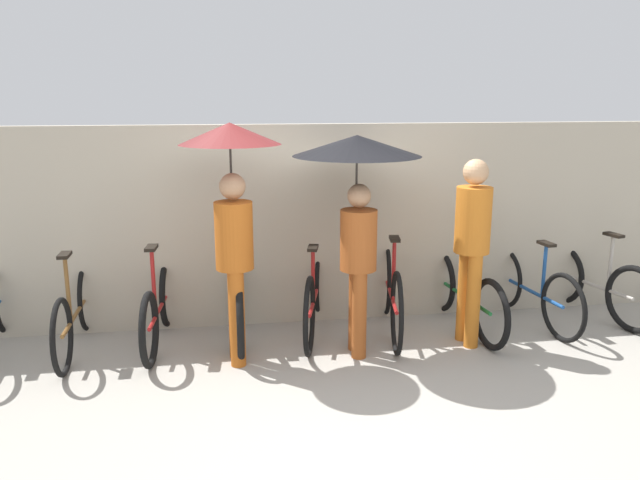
% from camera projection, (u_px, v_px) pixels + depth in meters
% --- Properties ---
extents(ground_plane, '(30.00, 30.00, 0.00)m').
position_uv_depth(ground_plane, '(343.00, 402.00, 4.73)').
color(ground_plane, '#9E998E').
extents(back_wall, '(13.88, 0.12, 2.00)m').
position_uv_depth(back_wall, '(309.00, 225.00, 6.24)').
color(back_wall, '#B2A893').
rests_on(back_wall, ground).
extents(parked_bicycle_1, '(0.44, 1.70, 1.05)m').
position_uv_depth(parked_bicycle_1, '(75.00, 312.00, 5.63)').
color(parked_bicycle_1, black).
rests_on(parked_bicycle_1, ground).
extents(parked_bicycle_2, '(0.44, 1.64, 1.07)m').
position_uv_depth(parked_bicycle_2, '(159.00, 308.00, 5.76)').
color(parked_bicycle_2, black).
rests_on(parked_bicycle_2, ground).
extents(parked_bicycle_3, '(0.44, 1.73, 0.98)m').
position_uv_depth(parked_bicycle_3, '(239.00, 298.00, 5.92)').
color(parked_bicycle_3, black).
rests_on(parked_bicycle_3, ground).
extents(parked_bicycle_4, '(0.58, 1.78, 1.07)m').
position_uv_depth(parked_bicycle_4, '(315.00, 294.00, 6.05)').
color(parked_bicycle_4, black).
rests_on(parked_bicycle_4, ground).
extents(parked_bicycle_5, '(0.49, 1.80, 1.03)m').
position_uv_depth(parked_bicycle_5, '(391.00, 292.00, 6.06)').
color(parked_bicycle_5, black).
rests_on(parked_bicycle_5, ground).
extents(parked_bicycle_6, '(0.44, 1.74, 0.98)m').
position_uv_depth(parked_bicycle_6, '(463.00, 294.00, 6.16)').
color(parked_bicycle_6, black).
rests_on(parked_bicycle_6, ground).
extents(parked_bicycle_7, '(0.44, 1.67, 1.00)m').
position_uv_depth(parked_bicycle_7, '(531.00, 289.00, 6.30)').
color(parked_bicycle_7, black).
rests_on(parked_bicycle_7, ground).
extents(parked_bicycle_8, '(0.55, 1.61, 1.00)m').
position_uv_depth(parked_bicycle_8, '(594.00, 284.00, 6.48)').
color(parked_bicycle_8, black).
rests_on(parked_bicycle_8, ground).
extents(pedestrian_leading, '(0.86, 0.86, 2.05)m').
position_uv_depth(pedestrian_leading, '(232.00, 185.00, 5.18)').
color(pedestrian_leading, '#B25619').
rests_on(pedestrian_leading, ground).
extents(pedestrian_center, '(1.12, 1.12, 1.94)m').
position_uv_depth(pedestrian_center, '(357.00, 178.00, 5.36)').
color(pedestrian_center, '#9E4C1E').
rests_on(pedestrian_center, ground).
extents(pedestrian_trailing, '(0.32, 0.32, 1.72)m').
position_uv_depth(pedestrian_trailing, '(472.00, 238.00, 5.62)').
color(pedestrian_trailing, '#C66B1E').
rests_on(pedestrian_trailing, ground).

